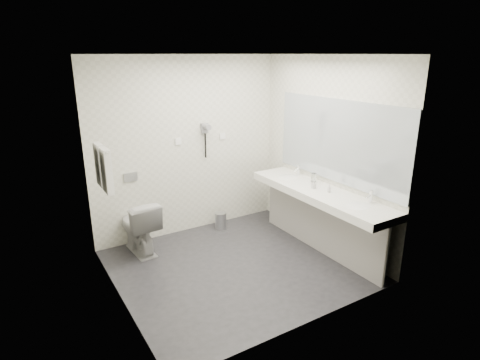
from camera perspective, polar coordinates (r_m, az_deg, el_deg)
floor at (r=5.03m, az=-0.57°, el=-12.19°), size 2.80×2.80×0.00m
ceiling at (r=4.36m, az=-0.68°, el=17.59°), size 2.80×2.80×0.00m
wall_back at (r=5.66m, az=-7.45°, el=4.70°), size 2.80×0.00×2.80m
wall_front at (r=3.55m, az=10.30°, el=-3.37°), size 2.80×0.00×2.80m
wall_left at (r=4.04m, az=-17.91°, el=-1.36°), size 0.00×2.60×2.60m
wall_right at (r=5.37m, az=12.31°, el=3.75°), size 0.00×2.60×2.60m
vanity_counter at (r=5.18m, az=11.29°, el=-1.92°), size 0.55×2.20×0.10m
vanity_panel at (r=5.35m, az=11.22°, el=-6.16°), size 0.03×2.15×0.75m
vanity_post_near at (r=4.75m, az=20.10°, el=-10.17°), size 0.06×0.06×0.75m
vanity_post_far at (r=6.10m, az=4.84°, el=-2.82°), size 0.06×0.06×0.75m
mirror at (r=5.18m, az=13.85°, el=5.40°), size 0.02×2.20×1.05m
basin_near at (r=4.75m, az=16.62°, el=-3.72°), size 0.40×0.31×0.05m
basin_far at (r=5.63m, az=6.86°, el=0.29°), size 0.40×0.31×0.05m
faucet_near at (r=4.86m, az=18.26°, el=-2.26°), size 0.04×0.04×0.15m
faucet_far at (r=5.73m, az=8.43°, el=1.45°), size 0.04×0.04×0.15m
soap_bottle_a at (r=5.19m, az=10.55°, el=-0.62°), size 0.05×0.05×0.11m
soap_bottle_c at (r=5.08m, az=12.66°, el=-1.14°), size 0.06×0.06×0.11m
glass_left at (r=5.45m, az=10.51°, el=0.34°), size 0.07×0.07×0.12m
toilet at (r=5.38m, az=-14.33°, el=-6.42°), size 0.45×0.74×0.72m
flush_plate at (r=5.44m, az=-15.41°, el=0.41°), size 0.18×0.02×0.12m
pedal_bin at (r=5.97m, az=-2.79°, el=-5.89°), size 0.19×0.19×0.24m
bin_lid at (r=5.92m, az=-2.80°, el=-4.76°), size 0.17×0.17×0.01m
towel_rail at (r=4.49m, az=-19.41°, el=4.35°), size 0.02×0.62×0.02m
towel_near at (r=4.41m, az=-18.59°, el=1.25°), size 0.07×0.24×0.48m
towel_far at (r=4.67m, az=-19.41°, el=2.07°), size 0.07×0.24×0.48m
dryer_cradle at (r=5.69m, az=-5.11°, el=7.42°), size 0.10×0.04×0.14m
dryer_barrel at (r=5.62m, az=-4.80°, el=7.62°), size 0.08×0.14×0.08m
dryer_cord at (r=5.72m, az=-4.98°, el=4.93°), size 0.02×0.02×0.35m
switch_plate_a at (r=5.57m, az=-8.84°, el=5.49°), size 0.09×0.02×0.09m
switch_plate_b at (r=5.87m, az=-2.52°, el=6.30°), size 0.09×0.02×0.09m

